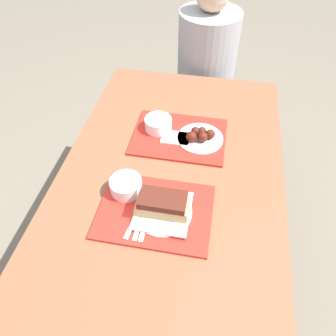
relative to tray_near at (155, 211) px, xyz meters
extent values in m
plane|color=#706656|center=(0.02, 0.20, -0.73)|extent=(12.00, 12.00, 0.00)
cube|color=brown|center=(0.02, 0.20, -0.03)|extent=(0.92, 1.53, 0.04)
cylinder|color=brown|center=(-0.38, 0.89, -0.39)|extent=(0.07, 0.07, 0.68)
cylinder|color=brown|center=(0.42, 0.89, -0.39)|extent=(0.07, 0.07, 0.68)
cube|color=brown|center=(0.02, 1.19, -0.30)|extent=(0.88, 0.28, 0.04)
cylinder|color=brown|center=(-0.36, 1.19, -0.52)|extent=(0.06, 0.06, 0.41)
cylinder|color=brown|center=(0.40, 1.19, -0.52)|extent=(0.06, 0.06, 0.41)
cube|color=red|center=(0.00, 0.00, 0.00)|extent=(0.42, 0.32, 0.01)
cube|color=red|center=(0.03, 0.43, 0.00)|extent=(0.42, 0.32, 0.01)
cylinder|color=white|center=(-0.13, 0.07, 0.03)|extent=(0.12, 0.12, 0.06)
cylinder|color=beige|center=(-0.13, 0.07, 0.06)|extent=(0.11, 0.11, 0.01)
cylinder|color=white|center=(0.03, 0.00, 0.01)|extent=(0.22, 0.22, 0.01)
cube|color=silver|center=(0.03, 0.00, 0.02)|extent=(0.20, 0.20, 0.01)
cube|color=tan|center=(0.03, 0.00, 0.05)|extent=(0.19, 0.09, 0.05)
cube|color=#4C1E14|center=(0.03, 0.00, 0.08)|extent=(0.17, 0.09, 0.03)
cube|color=white|center=(-0.04, -0.05, 0.01)|extent=(0.02, 0.17, 0.00)
cube|color=white|center=(-0.02, -0.05, 0.01)|extent=(0.02, 0.17, 0.00)
cube|color=white|center=(-0.07, -0.05, 0.01)|extent=(0.04, 0.17, 0.00)
cube|color=#3F3F47|center=(0.03, 0.07, 0.01)|extent=(0.04, 0.03, 0.01)
cylinder|color=white|center=(-0.08, 0.46, 0.03)|extent=(0.12, 0.12, 0.06)
cylinder|color=beige|center=(-0.08, 0.46, 0.06)|extent=(0.11, 0.11, 0.01)
cylinder|color=white|center=(0.12, 0.42, 0.01)|extent=(0.21, 0.21, 0.01)
sphere|color=#4C190F|center=(0.16, 0.43, 0.04)|extent=(0.04, 0.04, 0.04)
sphere|color=#4C190F|center=(0.12, 0.45, 0.03)|extent=(0.04, 0.04, 0.04)
sphere|color=#4C190F|center=(0.09, 0.44, 0.03)|extent=(0.04, 0.04, 0.04)
sphere|color=#4C190F|center=(0.08, 0.40, 0.04)|extent=(0.05, 0.05, 0.05)
sphere|color=#4C190F|center=(0.13, 0.40, 0.04)|extent=(0.05, 0.05, 0.05)
cube|color=white|center=(0.01, 0.41, 0.01)|extent=(0.13, 0.09, 0.01)
cylinder|color=#9E9EA3|center=(0.07, 1.19, -0.01)|extent=(0.36, 0.36, 0.55)
camera|label=1|loc=(0.18, -0.69, 1.00)|focal=35.00mm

